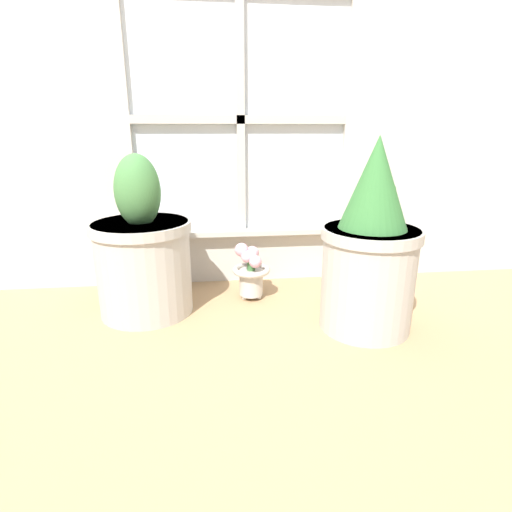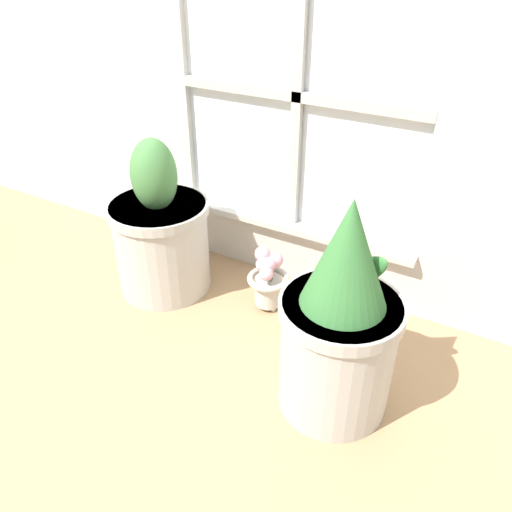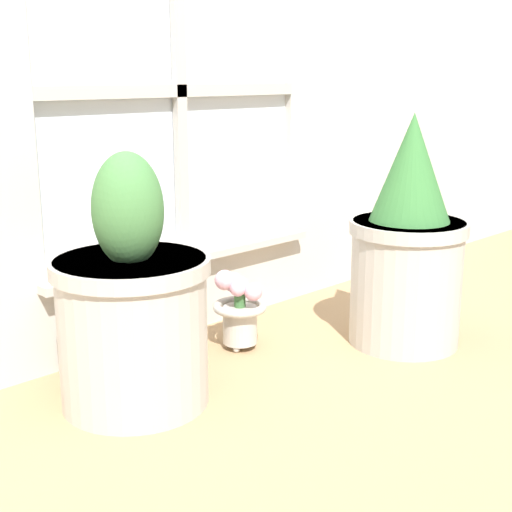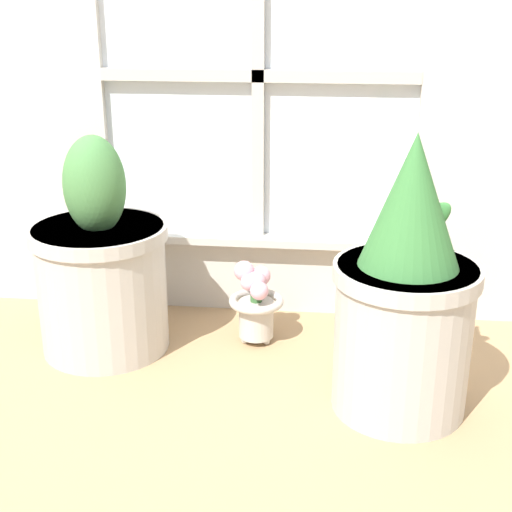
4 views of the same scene
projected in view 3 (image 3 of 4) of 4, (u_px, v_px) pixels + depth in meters
name	position (u px, v px, depth m)	size (l,w,h in m)	color
ground_plane	(353.00, 396.00, 1.80)	(10.00, 10.00, 0.00)	tan
potted_plant_left	(132.00, 310.00, 1.71)	(0.38, 0.38, 0.62)	#B7B2A8
potted_plant_right	(408.00, 247.00, 2.10)	(0.35, 0.35, 0.69)	#B7B2A8
flower_vase	(239.00, 308.00, 2.09)	(0.16, 0.16, 0.24)	#BCB7AD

